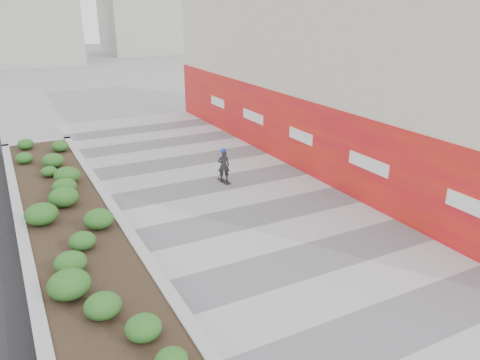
% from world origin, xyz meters
% --- Properties ---
extents(ground, '(160.00, 160.00, 0.00)m').
position_xyz_m(ground, '(0.00, 0.00, 0.00)').
color(ground, gray).
rests_on(ground, ground).
extents(walkway, '(8.00, 36.00, 0.01)m').
position_xyz_m(walkway, '(0.00, 3.00, 0.01)').
color(walkway, '#A8A8AD').
rests_on(walkway, ground).
extents(building, '(6.04, 24.08, 8.00)m').
position_xyz_m(building, '(6.98, 8.98, 3.98)').
color(building, beige).
rests_on(building, ground).
extents(planter, '(3.00, 18.00, 0.90)m').
position_xyz_m(planter, '(-5.50, 7.00, 0.42)').
color(planter, '#9E9EA0').
rests_on(planter, ground).
extents(manhole_cover, '(0.44, 0.44, 0.01)m').
position_xyz_m(manhole_cover, '(0.50, 3.00, 0.00)').
color(manhole_cover, '#595654').
rests_on(manhole_cover, ground).
extents(skateboarder, '(0.53, 0.73, 1.40)m').
position_xyz_m(skateboarder, '(0.53, 8.22, 0.71)').
color(skateboarder, beige).
rests_on(skateboarder, ground).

